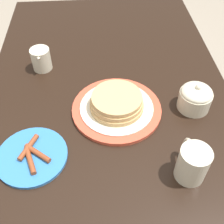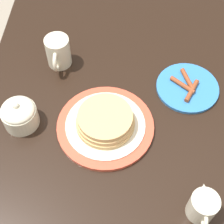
# 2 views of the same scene
# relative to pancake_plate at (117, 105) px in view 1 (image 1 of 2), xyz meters

# --- Properties ---
(ground_plane) EXTENTS (8.00, 8.00, 0.00)m
(ground_plane) POSITION_rel_pancake_plate_xyz_m (0.02, 0.02, -0.77)
(ground_plane) COLOR gray
(dining_table) EXTENTS (1.46, 0.80, 0.75)m
(dining_table) POSITION_rel_pancake_plate_xyz_m (0.02, 0.02, -0.14)
(dining_table) COLOR black
(dining_table) RESTS_ON ground_plane
(pancake_plate) EXTENTS (0.28, 0.28, 0.06)m
(pancake_plate) POSITION_rel_pancake_plate_xyz_m (0.00, 0.00, 0.00)
(pancake_plate) COLOR #DB5138
(pancake_plate) RESTS_ON dining_table
(side_plate_bacon) EXTENTS (0.19, 0.19, 0.02)m
(side_plate_bacon) POSITION_rel_pancake_plate_xyz_m (-0.15, 0.24, -0.02)
(side_plate_bacon) COLOR #337AC6
(side_plate_bacon) RESTS_ON dining_table
(coffee_mug) EXTENTS (0.11, 0.08, 0.10)m
(coffee_mug) POSITION_rel_pancake_plate_xyz_m (-0.23, -0.17, 0.03)
(coffee_mug) COLOR beige
(coffee_mug) RESTS_ON dining_table
(creamer_pitcher) EXTENTS (0.10, 0.07, 0.09)m
(creamer_pitcher) POSITION_rel_pancake_plate_xyz_m (0.23, 0.25, 0.02)
(creamer_pitcher) COLOR beige
(creamer_pitcher) RESTS_ON dining_table
(sugar_bowl) EXTENTS (0.10, 0.10, 0.09)m
(sugar_bowl) POSITION_rel_pancake_plate_xyz_m (-0.00, -0.24, 0.02)
(sugar_bowl) COLOR beige
(sugar_bowl) RESTS_ON dining_table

